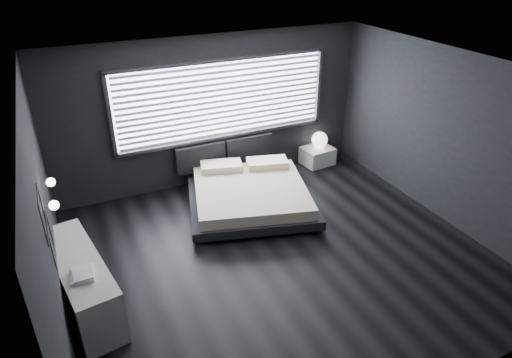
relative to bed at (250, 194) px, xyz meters
name	(u,v)px	position (x,y,z in m)	size (l,w,h in m)	color
room	(282,173)	(-0.18, -1.48, 1.14)	(6.04, 6.00, 2.80)	black
window	(224,100)	(0.02, 1.22, 1.35)	(4.14, 0.09, 1.52)	white
headboard	(225,153)	(-0.01, 1.16, 0.31)	(1.96, 0.16, 0.52)	black
sconce_near	(54,205)	(-3.06, -1.43, 1.34)	(0.18, 0.11, 0.11)	silver
sconce_far	(50,182)	(-3.06, -0.83, 1.34)	(0.18, 0.11, 0.11)	silver
wall_art_upper	(42,214)	(-3.16, -2.03, 1.59)	(0.01, 0.48, 0.48)	#47474C
wall_art_lower	(51,240)	(-3.16, -1.78, 1.12)	(0.01, 0.48, 0.48)	#47474C
bed	(250,194)	(0.00, 0.00, 0.00)	(2.60, 2.53, 0.55)	black
nightstand	(317,156)	(2.01, 1.00, -0.08)	(0.62, 0.51, 0.36)	silver
orb_lamp	(319,140)	(2.05, 1.03, 0.27)	(0.33, 0.33, 0.33)	white
dresser	(82,282)	(-2.96, -1.34, 0.12)	(0.82, 1.93, 0.75)	silver
book_stack	(82,274)	(-2.93, -1.71, 0.52)	(0.29, 0.36, 0.07)	white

